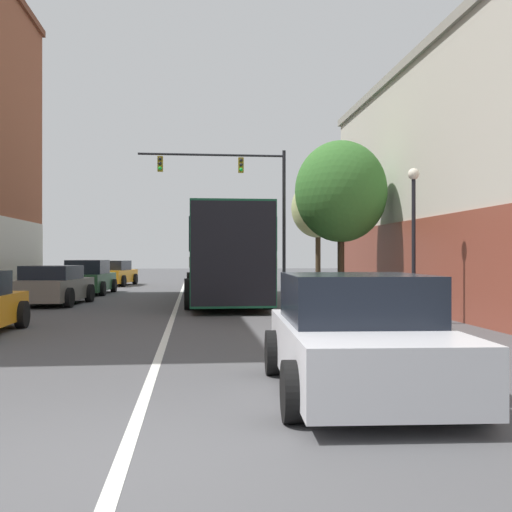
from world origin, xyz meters
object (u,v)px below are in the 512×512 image
street_tree_far (318,209)px  traffic_signal_gantry (244,189)px  bus (223,252)px  parked_car_left_near (54,286)px  street_lamp (414,238)px  parked_car_left_distant (89,278)px  street_tree_near (341,192)px  hatchback_foreground (358,337)px  parked_car_left_far (113,274)px

street_tree_far → traffic_signal_gantry: bearing=160.6°
bus → street_tree_far: 9.33m
parked_car_left_near → street_tree_far: 14.62m
parked_car_left_near → street_lamp: street_lamp is taller
parked_car_left_near → parked_car_left_distant: bearing=4.4°
bus → street_tree_near: 5.13m
parked_car_left_near → street_tree_far: (11.28, 8.63, 3.49)m
bus → parked_car_left_near: 6.28m
bus → hatchback_foreground: (0.93, -15.61, -1.19)m
street_tree_near → bus: bearing=148.5°
traffic_signal_gantry → street_tree_far: traffic_signal_gantry is taller
hatchback_foreground → street_tree_near: street_tree_near is taller
street_tree_near → street_tree_far: bearing=82.8°
parked_car_left_near → parked_car_left_distant: parked_car_left_distant is taller
parked_car_left_distant → street_tree_near: size_ratio=0.77×
traffic_signal_gantry → street_lamp: 17.52m
street_lamp → street_tree_far: 15.84m
parked_car_left_near → parked_car_left_far: (0.22, 14.01, 0.03)m
street_tree_far → street_lamp: bearing=-93.0°
hatchback_foreground → parked_car_left_distant: size_ratio=0.92×
street_lamp → street_tree_far: street_tree_far is taller
traffic_signal_gantry → street_tree_near: size_ratio=1.35×
parked_car_left_distant → traffic_signal_gantry: size_ratio=0.57×
street_lamp → street_tree_near: street_tree_near is taller
hatchback_foreground → street_tree_near: bearing=-10.1°
bus → traffic_signal_gantry: 9.44m
hatchback_foreground → parked_car_left_far: hatchback_foreground is taller
street_lamp → bus: bearing=117.9°
hatchback_foreground → street_tree_near: 13.90m
bus → hatchback_foreground: bus is taller
parked_car_left_far → street_tree_near: size_ratio=0.82×
traffic_signal_gantry → street_lamp: (2.89, -17.00, -3.10)m
bus → parked_car_left_distant: (-5.85, 4.74, -1.16)m
hatchback_foreground → street_tree_near: (3.07, 13.16, 3.27)m
parked_car_left_near → street_tree_near: 10.62m
hatchback_foreground → traffic_signal_gantry: (0.59, 24.29, 4.58)m
bus → traffic_signal_gantry: bearing=-10.1°
bus → street_tree_far: size_ratio=2.11×
hatchback_foreground → traffic_signal_gantry: traffic_signal_gantry is taller
bus → traffic_signal_gantry: (1.52, 8.68, 3.39)m
parked_car_left_near → street_tree_near: size_ratio=0.72×
bus → hatchback_foreground: size_ratio=2.93×
parked_car_left_distant → street_tree_far: 11.91m
hatchback_foreground → parked_car_left_distant: 21.45m
bus → parked_car_left_distant: size_ratio=2.71×
parked_car_left_near → parked_car_left_distant: (0.18, 6.00, 0.05)m
traffic_signal_gantry → parked_car_left_far: bearing=151.0°
parked_car_left_far → parked_car_left_distant: (-0.03, -8.01, 0.03)m
hatchback_foreground → street_tree_far: (4.31, 22.99, 3.47)m
parked_car_left_near → street_tree_near: street_tree_near is taller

